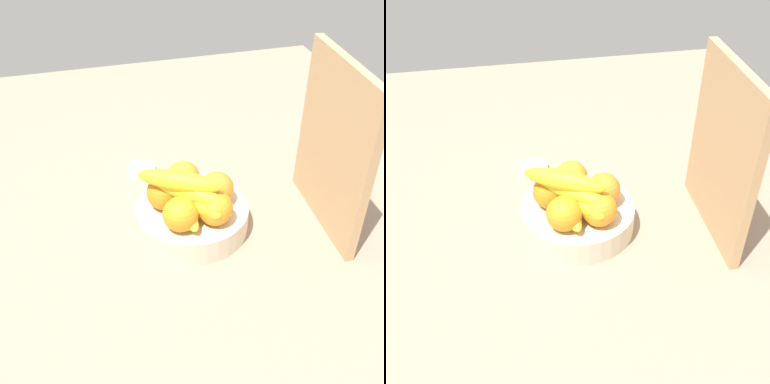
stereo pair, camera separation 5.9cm
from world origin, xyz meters
The scene contains 10 objects.
ground_plane centered at (0.00, 0.00, -1.50)cm, with size 180.00×140.00×3.00cm, color gray.
fruit_bowl centered at (0.38, 1.25, 2.78)cm, with size 23.78×23.78×5.55cm, color beige.
orange_front_left centered at (0.47, 6.65, 9.08)cm, with size 7.06×7.06×7.06cm, color orange.
orange_front_right centered at (-5.66, 1.00, 9.08)cm, with size 7.06×7.06×7.06cm, color orange.
orange_center centered at (-1.45, -4.24, 9.08)cm, with size 7.06×7.06×7.06cm, color orange.
orange_back_left centered at (6.03, -2.60, 9.08)cm, with size 7.06×7.06×7.06cm, color orange.
orange_back_right centered at (5.98, 4.41, 9.08)cm, with size 7.06×7.06×7.06cm, color orange.
banana_bunch centered at (1.97, -1.19, 10.85)cm, with size 17.91×16.71×10.60cm.
cutting_board centered at (4.40, 29.33, 18.00)cm, with size 28.00×1.80×36.00cm, color tan.
jar_lid centered at (-22.82, -5.26, 0.80)cm, with size 6.82×6.82×1.60cm, color white.
Camera 2 is at (79.91, -14.52, 70.96)cm, focal length 47.03 mm.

